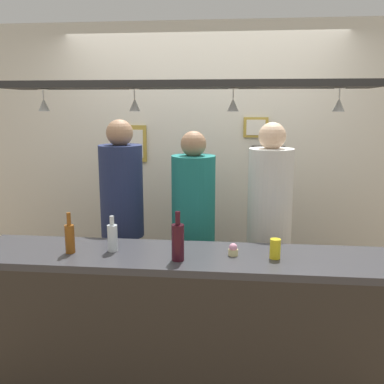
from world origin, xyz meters
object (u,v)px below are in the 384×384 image
object	(u,v)px
bottle_soda_clear	(112,237)
cupcake	(233,250)
picture_frame_lower_pair	(268,156)
picture_frame_upper_small	(256,127)
bottle_beer_amber_tall	(70,237)
picture_frame_caricature	(133,144)
person_middle_teal_shirt	(193,216)
person_right_white_patterned_shirt	(269,213)
bottle_wine_dark_red	(178,241)
person_left_navy_shirt	(122,208)
drink_can	(275,249)

from	to	relation	value
bottle_soda_clear	cupcake	world-z (taller)	bottle_soda_clear
bottle_soda_clear	picture_frame_lower_pair	xyz separation A→B (m)	(1.05, 1.39, 0.37)
picture_frame_upper_small	bottle_beer_amber_tall	bearing A→B (deg)	-129.38
picture_frame_upper_small	picture_frame_caricature	bearing A→B (deg)	180.00
person_middle_teal_shirt	bottle_beer_amber_tall	distance (m)	1.04
bottle_beer_amber_tall	picture_frame_upper_small	xyz separation A→B (m)	(1.19, 1.45, 0.62)
person_middle_teal_shirt	person_right_white_patterned_shirt	size ratio (longest dim) A/B	0.96
person_middle_teal_shirt	bottle_soda_clear	world-z (taller)	person_middle_teal_shirt
cupcake	picture_frame_caricature	size ratio (longest dim) A/B	0.23
bottle_soda_clear	picture_frame_caricature	distance (m)	1.48
person_right_white_patterned_shirt	bottle_wine_dark_red	distance (m)	1.02
person_right_white_patterned_shirt	bottle_wine_dark_red	size ratio (longest dim) A/B	5.82
picture_frame_caricature	picture_frame_lower_pair	bearing A→B (deg)	0.00
person_right_white_patterned_shirt	person_middle_teal_shirt	bearing A→B (deg)	180.00
bottle_soda_clear	person_right_white_patterned_shirt	bearing A→B (deg)	34.53
person_left_navy_shirt	person_right_white_patterned_shirt	size ratio (longest dim) A/B	1.01
bottle_beer_amber_tall	drink_can	distance (m)	1.27
drink_can	person_right_white_patterned_shirt	bearing A→B (deg)	88.76
person_middle_teal_shirt	cupcake	world-z (taller)	person_middle_teal_shirt
person_left_navy_shirt	bottle_soda_clear	xyz separation A→B (m)	(0.13, -0.71, -0.02)
person_left_navy_shirt	picture_frame_lower_pair	bearing A→B (deg)	30.02
cupcake	picture_frame_lower_pair	world-z (taller)	picture_frame_lower_pair
bottle_beer_amber_tall	picture_frame_caricature	distance (m)	1.53
picture_frame_lower_pair	picture_frame_caricature	size ratio (longest dim) A/B	0.88
drink_can	picture_frame_upper_small	world-z (taller)	picture_frame_upper_small
picture_frame_lower_pair	person_left_navy_shirt	bearing A→B (deg)	-149.98
picture_frame_caricature	cupcake	bearing A→B (deg)	-55.55
drink_can	picture_frame_lower_pair	bearing A→B (deg)	88.48
cupcake	person_left_navy_shirt	bearing A→B (deg)	141.30
bottle_wine_dark_red	cupcake	size ratio (longest dim) A/B	3.85
person_left_navy_shirt	picture_frame_caricature	xyz separation A→B (m)	(-0.07, 0.68, 0.45)
cupcake	picture_frame_lower_pair	xyz separation A→B (m)	(0.29, 1.40, 0.43)
bottle_soda_clear	picture_frame_caricature	xyz separation A→B (m)	(-0.20, 1.39, 0.47)
person_left_navy_shirt	drink_can	distance (m)	1.36
person_left_navy_shirt	picture_frame_upper_small	bearing A→B (deg)	32.68
bottle_soda_clear	bottle_beer_amber_tall	bearing A→B (deg)	-166.76
drink_can	person_left_navy_shirt	bearing A→B (deg)	147.11
cupcake	picture_frame_upper_small	bearing A→B (deg)	82.95
picture_frame_caricature	bottle_wine_dark_red	bearing A→B (deg)	-67.40
picture_frame_lower_pair	picture_frame_upper_small	distance (m)	0.28
picture_frame_lower_pair	picture_frame_caricature	distance (m)	1.25
picture_frame_caricature	person_left_navy_shirt	bearing A→B (deg)	-84.41
bottle_beer_amber_tall	cupcake	world-z (taller)	bottle_beer_amber_tall
person_middle_teal_shirt	drink_can	distance (m)	0.94
person_right_white_patterned_shirt	picture_frame_caricature	bearing A→B (deg)	150.90
cupcake	bottle_wine_dark_red	bearing A→B (deg)	-160.40
person_right_white_patterned_shirt	bottle_beer_amber_tall	world-z (taller)	person_right_white_patterned_shirt
picture_frame_upper_small	bottle_soda_clear	bearing A→B (deg)	-123.91
bottle_beer_amber_tall	picture_frame_upper_small	world-z (taller)	picture_frame_upper_small
person_left_navy_shirt	bottle_beer_amber_tall	distance (m)	0.78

